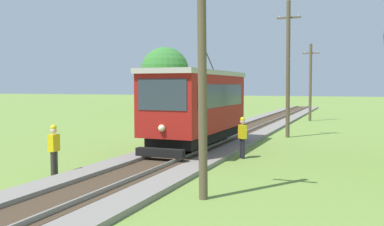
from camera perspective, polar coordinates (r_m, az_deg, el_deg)
The scene contains 7 objects.
red_tram at distance 20.43m, azimuth 0.76°, elevation 1.08°, with size 2.60×8.54×4.79m.
utility_pole_near_tram at distance 11.43m, azimuth 1.37°, elevation 6.90°, with size 1.40×0.48×7.33m.
utility_pole_mid at distance 26.04m, azimuth 12.74°, elevation 5.85°, with size 1.40×0.62×8.10m.
utility_pole_far at distance 38.90m, azimuth 15.58°, elevation 4.08°, with size 1.40×0.49×6.79m.
track_worker at distance 15.45m, azimuth -18.02°, elevation -4.44°, with size 0.26×0.39×1.78m.
second_worker at distance 18.33m, azimuth 6.77°, elevation -3.03°, with size 0.43×0.45×1.78m.
tree_right_near at distance 53.05m, azimuth -3.65°, elevation 5.61°, with size 5.98×5.98×7.92m.
Camera 1 is at (7.16, -1.83, 3.11)m, focal length 39.81 mm.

